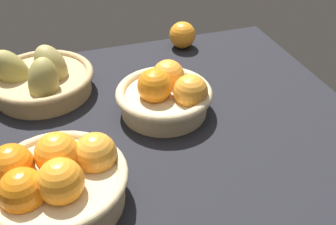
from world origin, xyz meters
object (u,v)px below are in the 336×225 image
at_px(basket_near_left, 56,180).
at_px(loose_orange_front_gap, 182,35).
at_px(basket_center, 166,94).
at_px(basket_far_left_pears, 40,79).

bearing_deg(basket_near_left, loose_orange_front_gap, 50.54).
bearing_deg(basket_center, loose_orange_front_gap, 63.71).
distance_m(basket_center, loose_orange_front_gap, 0.31).
height_order(basket_far_left_pears, basket_near_left, basket_far_left_pears).
bearing_deg(basket_far_left_pears, loose_orange_front_gap, 17.36).
bearing_deg(basket_far_left_pears, basket_near_left, -89.54).
bearing_deg(loose_orange_front_gap, basket_center, -116.29).
xyz_separation_m(basket_far_left_pears, basket_near_left, (0.00, -0.35, 0.01)).
relative_size(basket_near_left, loose_orange_front_gap, 3.16).
bearing_deg(basket_near_left, basket_center, 37.67).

